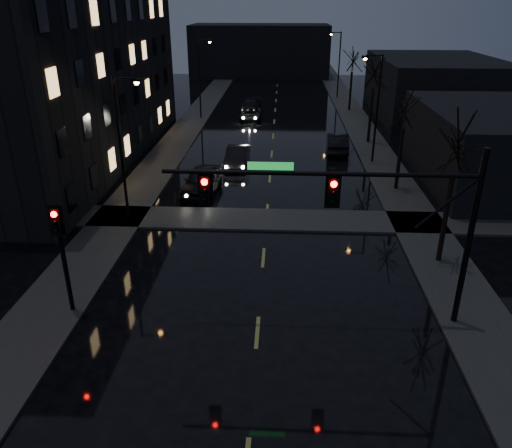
# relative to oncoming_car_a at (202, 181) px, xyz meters

# --- Properties ---
(sidewalk_left) EXTENTS (3.00, 140.00, 0.12)m
(sidewalk_left) POSITION_rel_oncoming_car_a_xyz_m (-4.18, 12.25, -0.78)
(sidewalk_left) COLOR #2D2D2B
(sidewalk_left) RESTS_ON ground
(sidewalk_right) EXTENTS (3.00, 140.00, 0.12)m
(sidewalk_right) POSITION_rel_oncoming_car_a_xyz_m (12.82, 12.25, -0.78)
(sidewalk_right) COLOR #2D2D2B
(sidewalk_right) RESTS_ON ground
(sidewalk_cross) EXTENTS (40.00, 3.00, 0.12)m
(sidewalk_cross) POSITION_rel_oncoming_car_a_xyz_m (4.32, -4.25, -0.78)
(sidewalk_cross) COLOR #2D2D2B
(sidewalk_cross) RESTS_ON ground
(apartment_block) EXTENTS (12.00, 30.00, 12.00)m
(apartment_block) POSITION_rel_oncoming_car_a_xyz_m (-12.18, 7.25, 5.16)
(apartment_block) COLOR black
(apartment_block) RESTS_ON ground
(commercial_right_near) EXTENTS (10.00, 14.00, 5.00)m
(commercial_right_near) POSITION_rel_oncoming_car_a_xyz_m (19.82, 3.25, 1.66)
(commercial_right_near) COLOR black
(commercial_right_near) RESTS_ON ground
(commercial_right_far) EXTENTS (12.00, 18.00, 6.00)m
(commercial_right_far) POSITION_rel_oncoming_car_a_xyz_m (21.32, 25.25, 2.16)
(commercial_right_far) COLOR black
(commercial_right_far) RESTS_ON ground
(far_block) EXTENTS (22.00, 10.00, 8.00)m
(far_block) POSITION_rel_oncoming_car_a_xyz_m (1.32, 55.25, 3.16)
(far_block) COLOR black
(far_block) RESTS_ON ground
(signal_mast) EXTENTS (11.11, 0.41, 7.00)m
(signal_mast) POSITION_rel_oncoming_car_a_xyz_m (8.17, -13.75, 4.03)
(signal_mast) COLOR black
(signal_mast) RESTS_ON ground
(signal_pole_left) EXTENTS (0.35, 0.41, 4.53)m
(signal_pole_left) POSITION_rel_oncoming_car_a_xyz_m (-3.18, -13.75, 2.17)
(signal_pole_left) COLOR black
(signal_pole_left) RESTS_ON ground
(tree_near) EXTENTS (3.52, 3.52, 8.08)m
(tree_near) POSITION_rel_oncoming_car_a_xyz_m (12.72, -8.75, 5.38)
(tree_near) COLOR black
(tree_near) RESTS_ON ground
(tree_mid_a) EXTENTS (3.30, 3.30, 7.58)m
(tree_mid_a) POSITION_rel_oncoming_car_a_xyz_m (12.72, 1.25, 4.98)
(tree_mid_a) COLOR black
(tree_mid_a) RESTS_ON ground
(tree_mid_b) EXTENTS (3.74, 3.74, 8.59)m
(tree_mid_b) POSITION_rel_oncoming_car_a_xyz_m (12.72, 13.25, 5.77)
(tree_mid_b) COLOR black
(tree_mid_b) RESTS_ON ground
(tree_far) EXTENTS (3.43, 3.43, 7.88)m
(tree_far) POSITION_rel_oncoming_car_a_xyz_m (12.72, 27.25, 5.22)
(tree_far) COLOR black
(tree_far) RESTS_ON ground
(streetlight_l_near) EXTENTS (1.53, 0.28, 8.00)m
(streetlight_l_near) POSITION_rel_oncoming_car_a_xyz_m (-3.26, -4.75, 3.93)
(streetlight_l_near) COLOR black
(streetlight_l_near) RESTS_ON ground
(streetlight_l_far) EXTENTS (1.53, 0.28, 8.00)m
(streetlight_l_far) POSITION_rel_oncoming_car_a_xyz_m (-3.26, 22.25, 3.93)
(streetlight_l_far) COLOR black
(streetlight_l_far) RESTS_ON ground
(streetlight_r_mid) EXTENTS (1.53, 0.28, 8.00)m
(streetlight_r_mid) POSITION_rel_oncoming_car_a_xyz_m (11.90, 7.25, 3.93)
(streetlight_r_mid) COLOR black
(streetlight_r_mid) RESTS_ON ground
(streetlight_r_far) EXTENTS (1.53, 0.28, 8.00)m
(streetlight_r_far) POSITION_rel_oncoming_car_a_xyz_m (11.90, 35.25, 3.93)
(streetlight_r_far) COLOR black
(streetlight_r_far) RESTS_ON ground
(oncoming_car_a) EXTENTS (2.44, 5.11, 1.68)m
(oncoming_car_a) POSITION_rel_oncoming_car_a_xyz_m (0.00, 0.00, 0.00)
(oncoming_car_a) COLOR black
(oncoming_car_a) RESTS_ON ground
(oncoming_car_b) EXTENTS (1.71, 4.55, 1.48)m
(oncoming_car_b) POSITION_rel_oncoming_car_a_xyz_m (1.79, 5.78, -0.10)
(oncoming_car_b) COLOR black
(oncoming_car_b) RESTS_ON ground
(oncoming_car_c) EXTENTS (2.27, 4.65, 1.27)m
(oncoming_car_c) POSITION_rel_oncoming_car_a_xyz_m (1.80, 22.02, -0.21)
(oncoming_car_c) COLOR black
(oncoming_car_c) RESTS_ON ground
(oncoming_car_d) EXTENTS (2.36, 4.85, 1.36)m
(oncoming_car_d) POSITION_rel_oncoming_car_a_xyz_m (1.54, 25.59, -0.16)
(oncoming_car_d) COLOR black
(oncoming_car_d) RESTS_ON ground
(lead_car) EXTENTS (1.98, 4.92, 1.59)m
(lead_car) POSITION_rel_oncoming_car_a_xyz_m (9.69, 10.09, -0.05)
(lead_car) COLOR black
(lead_car) RESTS_ON ground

